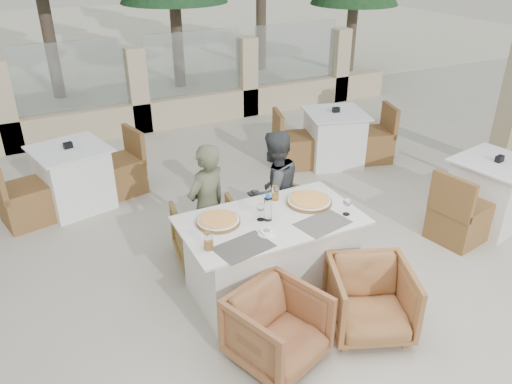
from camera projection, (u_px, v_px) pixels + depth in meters
name	position (u px, v px, depth m)	size (l,w,h in m)	color
ground	(276.00, 290.00, 4.73)	(80.00, 80.00, 0.00)	#BDB6A1
sand_patch	(66.00, 39.00, 15.85)	(30.00, 16.00, 0.01)	beige
perimeter_wall_far	(137.00, 85.00, 8.17)	(10.00, 0.34, 1.60)	beige
dining_table	(271.00, 255.00, 4.57)	(1.60, 0.90, 0.77)	silver
placemat_near_left	(244.00, 247.00, 3.99)	(0.45, 0.30, 0.00)	#4F4A44
placemat_near_right	(323.00, 223.00, 4.32)	(0.45, 0.30, 0.00)	#625C54
pizza_left	(218.00, 221.00, 4.32)	(0.38, 0.38, 0.05)	orange
pizza_right	(309.00, 200.00, 4.64)	(0.42, 0.42, 0.05)	orange
water_bottle	(268.00, 207.00, 4.32)	(0.07, 0.07, 0.25)	#A8CCDE
wine_glass_centre	(261.00, 211.00, 4.34)	(0.08, 0.08, 0.18)	silver
wine_glass_corner	(347.00, 205.00, 4.42)	(0.08, 0.08, 0.18)	white
beer_glass_left	(208.00, 241.00, 3.94)	(0.08, 0.08, 0.15)	orange
beer_glass_right	(275.00, 193.00, 4.68)	(0.07, 0.07, 0.14)	gold
olive_dish	(267.00, 232.00, 4.16)	(0.11, 0.11, 0.04)	white
armchair_far_left	(207.00, 234.00, 5.05)	(0.64, 0.66, 0.60)	olive
armchair_far_right	(290.00, 222.00, 5.25)	(0.65, 0.67, 0.61)	olive
armchair_near_left	(278.00, 329.00, 3.84)	(0.64, 0.66, 0.60)	#965D36
armchair_near_right	(370.00, 300.00, 4.14)	(0.65, 0.67, 0.61)	#9B6538
diner_left	(207.00, 207.00, 4.82)	(0.48, 0.31, 1.30)	#555940
diner_right	(274.00, 191.00, 5.13)	(0.63, 0.49, 1.30)	#3D4043
bg_table_a	(74.00, 178.00, 6.02)	(1.64, 0.82, 0.77)	white
bg_table_b	(334.00, 138.00, 7.19)	(1.64, 0.82, 0.77)	white
bg_table_c	(491.00, 193.00, 5.67)	(1.64, 0.82, 0.77)	white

